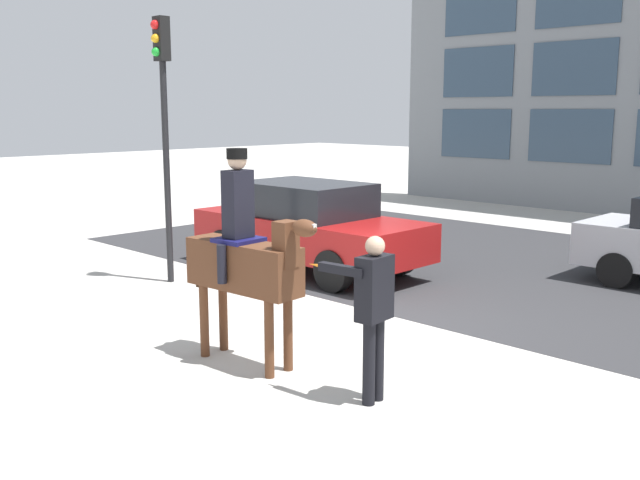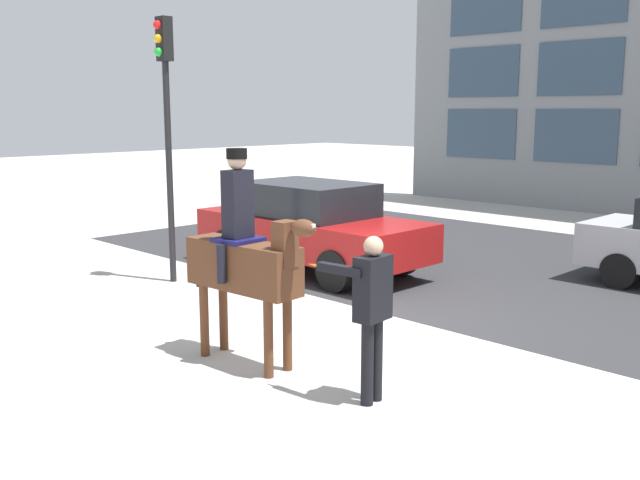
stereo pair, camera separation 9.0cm
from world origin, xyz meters
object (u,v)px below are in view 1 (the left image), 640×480
Objects in this scene: street_car_near_lane at (308,225)px; mounted_horse_lead at (246,259)px; pedestrian_bystander at (373,306)px; traffic_light at (164,110)px.

mounted_horse_lead is at bearing -53.01° from street_car_near_lane.
mounted_horse_lead reaches higher than street_car_near_lane.
pedestrian_bystander reaches higher than street_car_near_lane.
traffic_light reaches higher than street_car_near_lane.
pedestrian_bystander is at bearing 1.28° from mounted_horse_lead.
pedestrian_bystander is (1.79, 0.16, -0.24)m from mounted_horse_lead.
traffic_light is (-5.92, 1.55, 1.95)m from pedestrian_bystander.
mounted_horse_lead is 4.78m from traffic_light.
mounted_horse_lead is 5.09m from street_car_near_lane.
street_car_near_lane is 1.03× the size of traffic_light.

